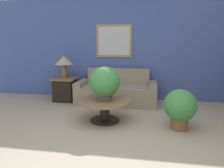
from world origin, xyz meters
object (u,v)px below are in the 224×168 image
(couch_main, at_px, (117,92))
(potted_plant_on_table, at_px, (105,82))
(coffee_table, at_px, (105,106))
(side_table, at_px, (65,89))
(potted_plant_floor, at_px, (180,107))
(table_lamp, at_px, (64,62))

(couch_main, distance_m, potted_plant_on_table, 1.39)
(coffee_table, distance_m, potted_plant_on_table, 0.45)
(coffee_table, xyz_separation_m, side_table, (-1.30, 1.29, -0.01))
(coffee_table, relative_size, side_table, 1.73)
(couch_main, xyz_separation_m, potted_plant_floor, (1.32, -1.46, 0.12))
(coffee_table, height_order, table_lamp, table_lamp)
(potted_plant_floor, bearing_deg, side_table, 151.44)
(couch_main, height_order, side_table, couch_main)
(couch_main, height_order, potted_plant_on_table, potted_plant_on_table)
(coffee_table, distance_m, side_table, 1.83)
(coffee_table, relative_size, potted_plant_floor, 1.44)
(side_table, xyz_separation_m, potted_plant_on_table, (1.30, -1.29, 0.46))
(couch_main, bearing_deg, table_lamp, -179.56)
(potted_plant_on_table, bearing_deg, side_table, 135.25)
(side_table, distance_m, potted_plant_on_table, 1.89)
(coffee_table, bearing_deg, couch_main, 88.55)
(table_lamp, height_order, potted_plant_floor, table_lamp)
(table_lamp, bearing_deg, couch_main, 0.44)
(potted_plant_on_table, bearing_deg, table_lamp, 135.25)
(side_table, height_order, table_lamp, table_lamp)
(side_table, bearing_deg, couch_main, 0.44)
(couch_main, bearing_deg, potted_plant_on_table, -91.38)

